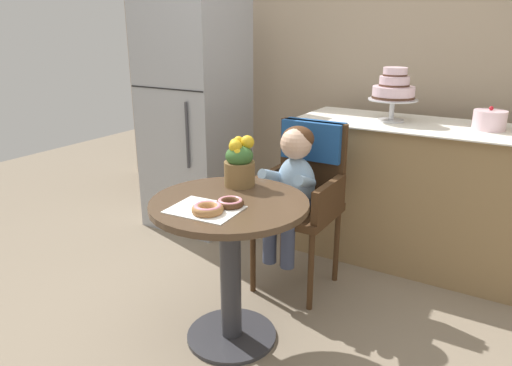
{
  "coord_description": "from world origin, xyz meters",
  "views": [
    {
      "loc": [
        1.14,
        -1.65,
        1.47
      ],
      "look_at": [
        0.05,
        0.15,
        0.77
      ],
      "focal_mm": 33.4,
      "sensor_mm": 36.0,
      "label": 1
    }
  ],
  "objects_px": {
    "cafe_table": "(230,244)",
    "round_layer_cake": "(490,120)",
    "donut_mid": "(208,209)",
    "tiered_cake_stand": "(394,89)",
    "wicker_chair": "(305,178)",
    "donut_front": "(230,202)",
    "flower_vase": "(240,163)",
    "seated_child": "(293,179)",
    "refrigerator": "(195,113)"
  },
  "relations": [
    {
      "from": "wicker_chair",
      "to": "flower_vase",
      "type": "relative_size",
      "value": 3.89
    },
    {
      "from": "flower_vase",
      "to": "seated_child",
      "type": "bearing_deg",
      "value": 70.14
    },
    {
      "from": "wicker_chair",
      "to": "tiered_cake_stand",
      "type": "height_order",
      "value": "tiered_cake_stand"
    },
    {
      "from": "wicker_chair",
      "to": "seated_child",
      "type": "xyz_separation_m",
      "value": [
        0.0,
        -0.16,
        0.04
      ]
    },
    {
      "from": "seated_child",
      "to": "donut_front",
      "type": "distance_m",
      "value": 0.6
    },
    {
      "from": "flower_vase",
      "to": "refrigerator",
      "type": "bearing_deg",
      "value": 137.46
    },
    {
      "from": "donut_front",
      "to": "donut_mid",
      "type": "distance_m",
      "value": 0.12
    },
    {
      "from": "wicker_chair",
      "to": "donut_front",
      "type": "height_order",
      "value": "wicker_chair"
    },
    {
      "from": "seated_child",
      "to": "refrigerator",
      "type": "distance_m",
      "value": 1.24
    },
    {
      "from": "donut_front",
      "to": "round_layer_cake",
      "type": "height_order",
      "value": "round_layer_cake"
    },
    {
      "from": "donut_mid",
      "to": "tiered_cake_stand",
      "type": "height_order",
      "value": "tiered_cake_stand"
    },
    {
      "from": "donut_mid",
      "to": "flower_vase",
      "type": "bearing_deg",
      "value": 102.86
    },
    {
      "from": "donut_front",
      "to": "flower_vase",
      "type": "bearing_deg",
      "value": 114.74
    },
    {
      "from": "donut_mid",
      "to": "flower_vase",
      "type": "distance_m",
      "value": 0.4
    },
    {
      "from": "tiered_cake_stand",
      "to": "round_layer_cake",
      "type": "relative_size",
      "value": 1.81
    },
    {
      "from": "cafe_table",
      "to": "tiered_cake_stand",
      "type": "height_order",
      "value": "tiered_cake_stand"
    },
    {
      "from": "cafe_table",
      "to": "round_layer_cake",
      "type": "bearing_deg",
      "value": 56.39
    },
    {
      "from": "cafe_table",
      "to": "tiered_cake_stand",
      "type": "distance_m",
      "value": 1.47
    },
    {
      "from": "donut_front",
      "to": "wicker_chair",
      "type": "bearing_deg",
      "value": 89.97
    },
    {
      "from": "donut_mid",
      "to": "tiered_cake_stand",
      "type": "relative_size",
      "value": 0.41
    },
    {
      "from": "flower_vase",
      "to": "wicker_chair",
      "type": "bearing_deg",
      "value": 76.12
    },
    {
      "from": "donut_mid",
      "to": "wicker_chair",
      "type": "bearing_deg",
      "value": 87.7
    },
    {
      "from": "wicker_chair",
      "to": "tiered_cake_stand",
      "type": "xyz_separation_m",
      "value": [
        0.29,
        0.6,
        0.45
      ]
    },
    {
      "from": "wicker_chair",
      "to": "round_layer_cake",
      "type": "xyz_separation_m",
      "value": [
        0.84,
        0.64,
        0.32
      ]
    },
    {
      "from": "seated_child",
      "to": "cafe_table",
      "type": "bearing_deg",
      "value": -94.63
    },
    {
      "from": "tiered_cake_stand",
      "to": "round_layer_cake",
      "type": "xyz_separation_m",
      "value": [
        0.55,
        0.04,
        -0.14
      ]
    },
    {
      "from": "wicker_chair",
      "to": "donut_mid",
      "type": "relative_size",
      "value": 7.08
    },
    {
      "from": "tiered_cake_stand",
      "to": "round_layer_cake",
      "type": "height_order",
      "value": "tiered_cake_stand"
    },
    {
      "from": "tiered_cake_stand",
      "to": "refrigerator",
      "type": "xyz_separation_m",
      "value": [
        -1.39,
        -0.2,
        -0.24
      ]
    },
    {
      "from": "cafe_table",
      "to": "flower_vase",
      "type": "bearing_deg",
      "value": 110.51
    },
    {
      "from": "round_layer_cake",
      "to": "refrigerator",
      "type": "xyz_separation_m",
      "value": [
        -1.94,
        -0.24,
        -0.11
      ]
    },
    {
      "from": "cafe_table",
      "to": "donut_front",
      "type": "xyz_separation_m",
      "value": [
        0.04,
        -0.06,
        0.23
      ]
    },
    {
      "from": "cafe_table",
      "to": "donut_front",
      "type": "relative_size",
      "value": 5.92
    },
    {
      "from": "tiered_cake_stand",
      "to": "seated_child",
      "type": "bearing_deg",
      "value": -111.27
    },
    {
      "from": "round_layer_cake",
      "to": "refrigerator",
      "type": "relative_size",
      "value": 0.11
    },
    {
      "from": "donut_mid",
      "to": "round_layer_cake",
      "type": "xyz_separation_m",
      "value": [
        0.88,
        1.51,
        0.21
      ]
    },
    {
      "from": "tiered_cake_stand",
      "to": "donut_front",
      "type": "bearing_deg",
      "value": -102.24
    },
    {
      "from": "seated_child",
      "to": "round_layer_cake",
      "type": "height_order",
      "value": "round_layer_cake"
    },
    {
      "from": "cafe_table",
      "to": "round_layer_cake",
      "type": "relative_size",
      "value": 3.98
    },
    {
      "from": "seated_child",
      "to": "tiered_cake_stand",
      "type": "xyz_separation_m",
      "value": [
        0.29,
        0.75,
        0.42
      ]
    },
    {
      "from": "wicker_chair",
      "to": "round_layer_cake",
      "type": "height_order",
      "value": "round_layer_cake"
    },
    {
      "from": "cafe_table",
      "to": "wicker_chair",
      "type": "height_order",
      "value": "wicker_chair"
    },
    {
      "from": "wicker_chair",
      "to": "cafe_table",
      "type": "bearing_deg",
      "value": -94.76
    },
    {
      "from": "flower_vase",
      "to": "round_layer_cake",
      "type": "distance_m",
      "value": 1.49
    },
    {
      "from": "seated_child",
      "to": "donut_front",
      "type": "relative_size",
      "value": 5.98
    },
    {
      "from": "cafe_table",
      "to": "round_layer_cake",
      "type": "xyz_separation_m",
      "value": [
        0.89,
        1.34,
        0.45
      ]
    },
    {
      "from": "donut_front",
      "to": "cafe_table",
      "type": "bearing_deg",
      "value": 128.09
    },
    {
      "from": "cafe_table",
      "to": "tiered_cake_stand",
      "type": "relative_size",
      "value": 2.2
    },
    {
      "from": "cafe_table",
      "to": "flower_vase",
      "type": "distance_m",
      "value": 0.39
    },
    {
      "from": "flower_vase",
      "to": "round_layer_cake",
      "type": "xyz_separation_m",
      "value": [
        0.97,
        1.13,
        0.12
      ]
    }
  ]
}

